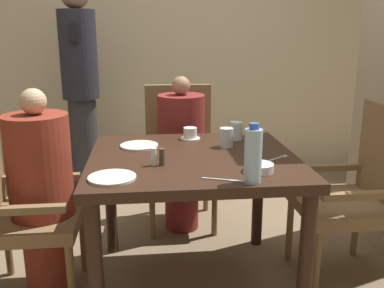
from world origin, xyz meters
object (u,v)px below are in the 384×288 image
teacup_with_saucer (190,134)px  glass_tall_mid (226,137)px  chair_far_side (180,150)px  chair_left_side (13,202)px  plate_main_right (139,146)px  glass_tall_near (236,131)px  chair_right_side (358,188)px  plate_main_left (112,178)px  diner_in_left_chair (42,194)px  standing_host (81,84)px  water_bottle (253,155)px  bowl_small (259,168)px  diner_in_far_chair (181,153)px

teacup_with_saucer → glass_tall_mid: 0.27m
chair_far_side → chair_left_side: bearing=-136.5°
chair_left_side → chair_far_side: bearing=43.5°
plate_main_right → glass_tall_near: glass_tall_near is taller
chair_right_side → plate_main_left: 1.37m
diner_in_left_chair → chair_right_side: (1.70, 0.00, -0.04)m
plate_main_left → teacup_with_saucer: size_ratio=1.77×
diner_in_left_chair → standing_host: 1.56m
chair_left_side → glass_tall_mid: bearing=7.8°
chair_right_side → plate_main_left: chair_right_side is taller
standing_host → plate_main_right: size_ratio=8.38×
diner_in_left_chair → water_bottle: size_ratio=4.30×
plate_main_left → water_bottle: water_bottle is taller
chair_far_side → glass_tall_mid: bearing=-74.3°
diner_in_left_chair → chair_right_side: 1.70m
chair_far_side → plate_main_right: 0.76m
chair_right_side → glass_tall_near: (-0.63, 0.31, 0.27)m
plate_main_left → glass_tall_mid: bearing=38.3°
chair_right_side → bowl_small: bearing=-156.0°
water_bottle → glass_tall_mid: (-0.00, 0.58, -0.07)m
plate_main_right → water_bottle: (0.49, -0.64, 0.12)m
plate_main_right → glass_tall_mid: (0.48, -0.05, 0.05)m
diner_in_far_chair → standing_host: 1.16m
water_bottle → glass_tall_mid: 0.59m
diner_in_left_chair → water_bottle: 1.12m
plate_main_right → bowl_small: bowl_small is taller
glass_tall_near → bowl_small: bearing=-91.8°
standing_host → teacup_with_saucer: size_ratio=14.86×
diner_in_left_chair → plate_main_right: 0.57m
chair_right_side → plate_main_left: bearing=-166.5°
water_bottle → diner_in_far_chair: bearing=100.2°
bowl_small → chair_left_side: bearing=166.4°
plate_main_left → teacup_with_saucer: teacup_with_saucer is taller
standing_host → glass_tall_mid: bearing=-54.2°
diner_in_left_chair → standing_host: bearing=89.7°
plate_main_left → plate_main_right: (0.11, 0.53, 0.00)m
plate_main_left → water_bottle: size_ratio=0.81×
chair_left_side → plate_main_left: size_ratio=4.71×
standing_host → glass_tall_mid: 1.68m
teacup_with_saucer → glass_tall_near: bearing=-8.5°
chair_left_side → glass_tall_mid: chair_left_side is taller
diner_in_left_chair → water_bottle: bearing=-23.4°
water_bottle → glass_tall_mid: bearing=90.4°
teacup_with_saucer → glass_tall_mid: (0.18, -0.20, 0.02)m
chair_far_side → plate_main_right: bearing=-112.7°
diner_in_far_chair → plate_main_right: (-0.28, -0.52, 0.20)m
chair_far_side → water_bottle: (0.21, -1.31, 0.34)m
chair_far_side → glass_tall_near: 0.70m
teacup_with_saucer → standing_host: bearing=124.4°
diner_in_far_chair → bowl_small: (0.27, -1.02, 0.21)m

